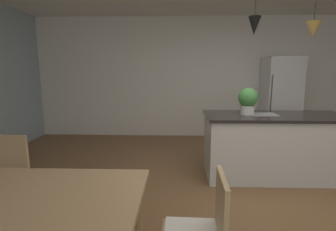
# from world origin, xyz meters

# --- Properties ---
(ground_plane) EXTENTS (10.00, 8.40, 0.04)m
(ground_plane) POSITION_xyz_m (0.00, 0.00, -0.02)
(ground_plane) COLOR brown
(wall_back_kitchen) EXTENTS (10.00, 0.12, 2.70)m
(wall_back_kitchen) POSITION_xyz_m (0.00, 3.26, 1.35)
(wall_back_kitchen) COLOR white
(wall_back_kitchen) RESTS_ON ground_plane
(chair_far_left) EXTENTS (0.43, 0.43, 0.87)m
(chair_far_left) POSITION_xyz_m (-2.55, -0.33, 0.47)
(chair_far_left) COLOR tan
(chair_far_left) RESTS_ON ground_plane
(kitchen_island) EXTENTS (2.00, 0.86, 0.91)m
(kitchen_island) POSITION_xyz_m (0.56, 0.92, 0.46)
(kitchen_island) COLOR silver
(kitchen_island) RESTS_ON ground_plane
(refrigerator) EXTENTS (0.71, 0.67, 1.80)m
(refrigerator) POSITION_xyz_m (1.37, 2.86, 0.90)
(refrigerator) COLOR silver
(refrigerator) RESTS_ON ground_plane
(pendant_over_island_main) EXTENTS (0.16, 0.16, 0.72)m
(pendant_over_island_main) POSITION_xyz_m (0.17, 0.92, 2.10)
(pendant_over_island_main) COLOR black
(pendant_over_island_aux) EXTENTS (0.19, 0.19, 0.76)m
(pendant_over_island_aux) POSITION_xyz_m (0.94, 0.92, 2.05)
(pendant_over_island_aux) COLOR black
(potted_plant_on_island) EXTENTS (0.27, 0.27, 0.38)m
(potted_plant_on_island) POSITION_xyz_m (0.14, 0.92, 1.11)
(potted_plant_on_island) COLOR beige
(potted_plant_on_island) RESTS_ON kitchen_island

